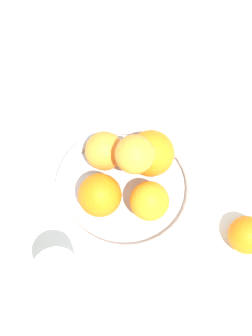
{
  "coord_description": "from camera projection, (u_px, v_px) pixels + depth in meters",
  "views": [
    {
      "loc": [
        -0.33,
        -0.08,
        0.78
      ],
      "look_at": [
        0.0,
        0.0,
        0.1
      ],
      "focal_mm": 50.0,
      "sensor_mm": 36.0,
      "label": 1
    }
  ],
  "objects": [
    {
      "name": "ground_plane",
      "position": [
        126.0,
        193.0,
        0.85
      ],
      "size": [
        4.0,
        4.0,
        0.0
      ],
      "primitive_type": "plane",
      "color": "silver"
    },
    {
      "name": "drinking_glass",
      "position": [
        60.0,
        281.0,
        0.72
      ],
      "size": [
        0.07,
        0.07,
        0.12
      ],
      "primitive_type": "cylinder",
      "color": "white",
      "rests_on": "ground_plane"
    },
    {
      "name": "stray_orange",
      "position": [
        247.0,
        235.0,
        0.78
      ],
      "size": [
        0.07,
        0.07,
        0.07
      ],
      "primitive_type": "sphere",
      "color": "orange",
      "rests_on": "ground_plane"
    },
    {
      "name": "orange_pile",
      "position": [
        129.0,
        169.0,
        0.78
      ],
      "size": [
        0.17,
        0.16,
        0.12
      ],
      "color": "orange",
      "rests_on": "fruit_bowl"
    },
    {
      "name": "fruit_bowl",
      "position": [
        126.0,
        188.0,
        0.84
      ],
      "size": [
        0.25,
        0.25,
        0.04
      ],
      "color": "silver",
      "rests_on": "ground_plane"
    }
  ]
}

